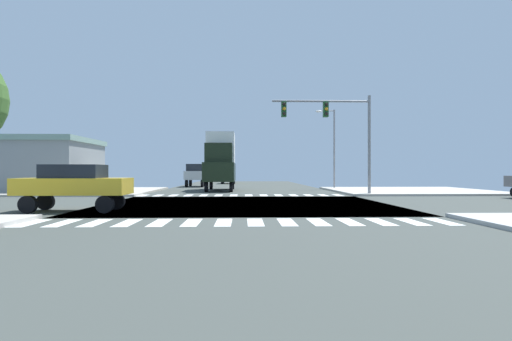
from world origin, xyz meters
TOP-DOWN VIEW (x-y plane):
  - ground at (0.00, 0.00)m, footprint 90.00×90.00m
  - sidewalk_corner_ne at (13.00, 12.00)m, footprint 12.00×12.00m
  - sidewalk_corner_nw at (-13.00, 12.00)m, footprint 12.00×12.00m
  - crosswalk_near at (-0.25, -7.30)m, footprint 13.50×2.00m
  - crosswalk_far at (-0.25, 7.30)m, footprint 13.50×2.00m
  - traffic_signal_mast at (5.76, 6.91)m, footprint 6.59×0.55m
  - street_lamp at (7.83, 16.70)m, footprint 1.78×0.32m
  - bank_building at (-17.80, 12.42)m, footprint 13.11×7.82m
  - suv_farside_1 at (-5.00, 23.02)m, footprint 1.96×4.60m
  - box_truck_crossing_1 at (-2.00, 14.49)m, footprint 2.40×7.20m
  - sedan_trailing_3 at (-6.93, -3.50)m, footprint 4.30×1.80m
  - sedan_middle_4 at (-2.00, 33.06)m, footprint 1.80×4.30m

SIDE VIEW (x-z plane):
  - ground at x=0.00m, z-range -0.05..0.00m
  - crosswalk_near at x=-0.25m, z-range 0.00..0.01m
  - crosswalk_far at x=-0.25m, z-range 0.00..0.01m
  - sidewalk_corner_ne at x=13.00m, z-range 0.00..0.14m
  - sidewalk_corner_nw at x=-13.00m, z-range 0.00..0.14m
  - sedan_trailing_3 at x=-6.93m, z-range 0.18..2.06m
  - sedan_middle_4 at x=-2.00m, z-range 0.18..2.06m
  - suv_farside_1 at x=-5.00m, z-range 0.22..2.56m
  - bank_building at x=-17.80m, z-range 0.01..4.18m
  - box_truck_crossing_1 at x=-2.00m, z-range 0.14..4.99m
  - street_lamp at x=7.83m, z-range 0.77..7.91m
  - traffic_signal_mast at x=5.76m, z-range 1.59..8.24m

